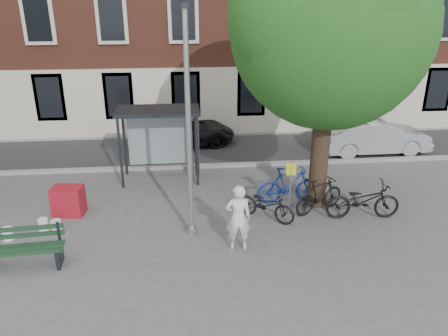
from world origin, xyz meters
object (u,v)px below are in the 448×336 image
Objects in this scene: painter at (238,218)px; bike_b at (289,185)px; bike_a at (363,200)px; red_stand at (68,201)px; bus_shelter at (170,127)px; bike_c at (266,204)px; notice_sign at (291,179)px; car_silver at (374,136)px; bike_d at (319,195)px; lamppost at (189,140)px; car_dark at (185,131)px; bench at (24,250)px.

painter reaches higher than bike_b.
red_stand is at bearing 86.18° from bike_a.
bike_a is (5.71, -3.61, -1.34)m from bus_shelter.
notice_sign reaches higher than bike_c.
car_silver is at bearing -132.29° from painter.
painter is at bearing 97.27° from bike_d.
bike_b is at bearing 28.47° from lamppost.
red_stand is at bearing 59.41° from bike_d.
car_dark is 0.97× the size of car_silver.
painter is (1.81, -4.93, -1.00)m from bus_shelter.
bike_a is 0.50× the size of car_dark.
bike_d is at bearing -4.02° from red_stand.
car_dark reaches higher than red_stand.
car_silver is 5.03× the size of red_stand.
painter is (1.20, -0.82, -1.87)m from lamppost.
bike_a is 2.24m from notice_sign.
red_stand is (-6.84, -0.15, -0.17)m from bike_b.
bus_shelter is at bearing 60.76° from bike_a.
bike_b is 2.28× the size of red_stand.
car_dark is at bearing 54.11° from bike_c.
bike_a is 9.02m from car_dark.
lamppost reaches higher than bench.
bus_shelter is 1.72× the size of notice_sign.
car_silver is at bearing -10.00° from bike_c.
bike_b reaches higher than car_dark.
bike_d is 7.66m from red_stand.
painter is 4.14m from bike_a.
bench is (-5.33, -0.31, -0.47)m from painter.
painter reaches higher than car_dark.
lamppost reaches higher than notice_sign.
car_silver is (11.90, 7.13, 0.30)m from bench.
car_silver is (6.57, 6.82, -0.17)m from painter.
bike_b reaches higher than bike_c.
painter is at bearing -119.53° from notice_sign.
bike_d is 6.28m from car_silver.
car_silver is at bearing -50.85° from bike_b.
lamppost is 5.58m from bike_a.
bus_shelter reaches higher than car_dark.
bench is 8.35m from bike_d.
bike_a is 1.20× the size of bike_c.
painter is 2.03× the size of red_stand.
car_dark is at bearing 61.34° from bench.
bike_c is at bearing -143.89° from notice_sign.
car_silver is at bearing -22.79° from bike_a.
bus_shelter is at bearing 100.76° from car_silver.
bus_shelter reaches higher than painter.
car_dark is (-3.24, 6.16, -0.01)m from bike_b.
bus_shelter is 8.67m from car_silver.
bike_a is 1.28m from bike_d.
lamppost is at bearing -32.76° from painter.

